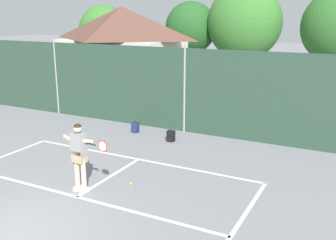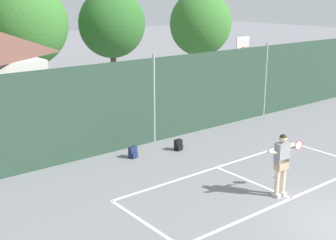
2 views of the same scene
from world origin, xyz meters
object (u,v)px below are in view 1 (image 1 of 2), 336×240
(tennis_player, at_px, (79,151))
(tennis_ball, at_px, (131,184))
(backpack_navy, at_px, (135,127))
(backpack_black, at_px, (171,136))

(tennis_player, height_order, tennis_ball, tennis_player)
(tennis_player, relative_size, backpack_navy, 4.01)
(tennis_player, relative_size, tennis_ball, 28.10)
(backpack_navy, height_order, backpack_black, same)
(tennis_ball, height_order, backpack_black, backpack_black)
(tennis_player, xyz_separation_m, backpack_black, (0.21, 4.82, -0.92))
(tennis_ball, relative_size, backpack_navy, 0.14)
(tennis_ball, distance_m, backpack_black, 3.98)
(tennis_player, height_order, backpack_navy, tennis_player)
(backpack_navy, bearing_deg, backpack_black, -12.03)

